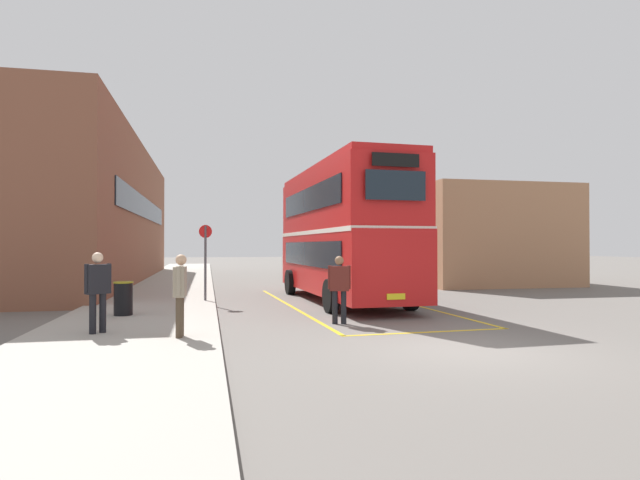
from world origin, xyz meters
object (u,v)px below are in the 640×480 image
litter_bin (123,298)px  pedestrian_waiting_near (180,289)px  single_deck_bus (322,251)px  pedestrian_boarding (339,284)px  bus_stop_sign (205,255)px  double_decker_bus (342,231)px  pedestrian_waiting_far (98,286)px

litter_bin → pedestrian_waiting_near: bearing=-66.2°
single_deck_bus → pedestrian_boarding: (-4.55, -22.78, -0.64)m
litter_bin → bus_stop_sign: size_ratio=0.35×
double_decker_bus → pedestrian_boarding: double_decker_bus is taller
pedestrian_waiting_near → bus_stop_sign: size_ratio=0.66×
pedestrian_boarding → bus_stop_sign: bearing=122.8°
pedestrian_boarding → pedestrian_waiting_far: size_ratio=1.01×
single_deck_bus → pedestrian_waiting_far: size_ratio=4.84×
pedestrian_boarding → bus_stop_sign: bus_stop_sign is taller
double_decker_bus → pedestrian_waiting_near: double_decker_bus is taller
litter_bin → bus_stop_sign: 4.13m
pedestrian_waiting_near → pedestrian_boarding: bearing=26.6°
single_deck_bus → bus_stop_sign: size_ratio=3.24×
pedestrian_waiting_near → bus_stop_sign: 7.13m
pedestrian_waiting_near → litter_bin: bearing=113.8°
double_decker_bus → bus_stop_sign: double_decker_bus is taller
pedestrian_boarding → pedestrian_waiting_far: 5.64m
single_deck_bus → litter_bin: 23.27m
double_decker_bus → litter_bin: 7.93m
pedestrian_waiting_far → litter_bin: 2.93m
litter_bin → single_deck_bus: bearing=64.5°
pedestrian_boarding → pedestrian_waiting_near: bearing=-153.4°
double_decker_bus → single_deck_bus: double_decker_bus is taller
pedestrian_boarding → single_deck_bus: bearing=78.7°
pedestrian_boarding → pedestrian_waiting_far: (-5.54, -1.08, 0.13)m
pedestrian_waiting_near → litter_bin: 4.09m
pedestrian_boarding → bus_stop_sign: 6.20m
single_deck_bus → litter_bin: size_ratio=9.24×
double_decker_bus → pedestrian_waiting_far: size_ratio=5.84×
pedestrian_boarding → bus_stop_sign: size_ratio=0.68×
pedestrian_waiting_far → litter_bin: (0.08, 2.88, -0.54)m
pedestrian_waiting_near → pedestrian_waiting_far: (-1.72, 0.83, 0.03)m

